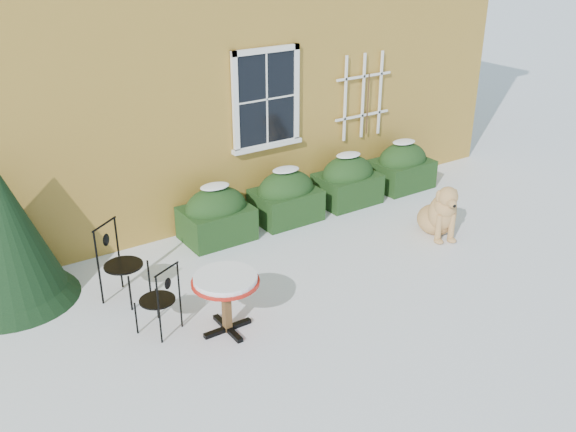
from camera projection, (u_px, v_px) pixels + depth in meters
ground at (331, 305)px, 8.33m from camera, size 80.00×80.00×0.00m
hedge_row at (318, 189)px, 10.93m from camera, size 4.95×0.80×0.91m
evergreen_shrub at (4, 243)px, 8.15m from camera, size 1.69×1.69×2.04m
bistro_table at (226, 286)px, 7.56m from camera, size 0.82×0.82×0.76m
patio_chair_near at (160, 299)px, 7.63m from camera, size 0.54×0.54×0.91m
patio_chair_far at (120, 262)px, 8.29m from camera, size 0.65×0.65×1.06m
dog at (440, 214)px, 10.05m from camera, size 0.79×0.99×0.93m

